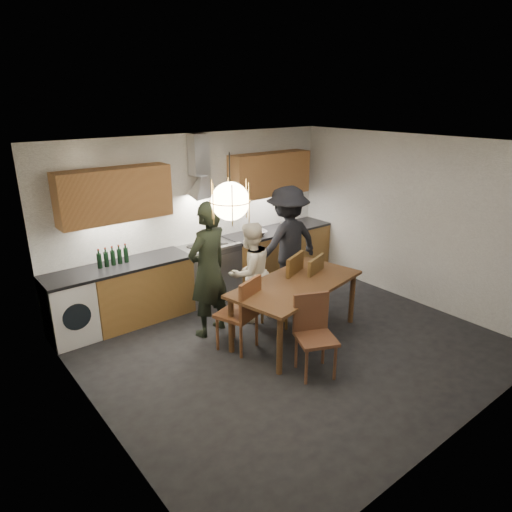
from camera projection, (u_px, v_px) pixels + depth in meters
ground at (290, 345)px, 6.06m from camera, size 5.00×5.00×0.00m
room_shell at (294, 221)px, 5.49m from camera, size 5.02×4.52×2.61m
counter_run at (210, 271)px, 7.36m from camera, size 5.00×0.62×0.90m
range_stove at (209, 272)px, 7.35m from camera, size 0.90×0.60×0.92m
wall_fixtures at (202, 183)px, 6.96m from camera, size 4.30×0.54×1.10m
pendant_lamp at (230, 201)px, 4.70m from camera, size 0.43×0.43×0.70m
dining_table at (296, 289)px, 6.06m from camera, size 2.03×1.30×0.80m
chair_back_left at (243, 309)px, 5.76m from camera, size 0.58×0.58×1.00m
chair_back_mid at (287, 284)px, 6.46m from camera, size 0.62×0.62×1.06m
chair_back_right at (308, 285)px, 6.50m from camera, size 0.59×0.59×1.02m
chair_front at (314, 329)px, 5.34m from camera, size 0.57×0.57×0.96m
person_left at (208, 270)px, 6.09m from camera, size 0.77×0.60×1.86m
person_mid at (250, 272)px, 6.53m from camera, size 0.74×0.59×1.47m
person_right at (287, 243)px, 7.27m from camera, size 1.20×0.72×1.82m
mixing_bowl at (257, 233)px, 7.71m from camera, size 0.36×0.36×0.08m
stock_pot at (286, 225)px, 8.09m from camera, size 0.23×0.23×0.13m
wine_bottles at (113, 256)px, 6.31m from camera, size 0.45×0.06×0.27m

